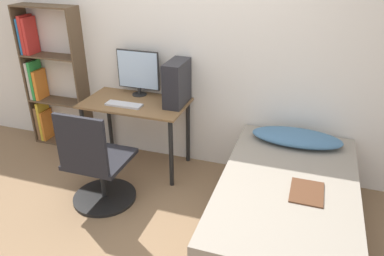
# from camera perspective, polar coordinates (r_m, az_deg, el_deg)

# --- Properties ---
(ground_plane) EXTENTS (14.00, 14.00, 0.00)m
(ground_plane) POSITION_cam_1_polar(r_m,az_deg,el_deg) (3.28, -9.13, -15.95)
(ground_plane) COLOR #846647
(wall_back) EXTENTS (8.00, 0.05, 2.50)m
(wall_back) POSITION_cam_1_polar(r_m,az_deg,el_deg) (3.81, -0.99, 12.07)
(wall_back) COLOR silver
(wall_back) RESTS_ON ground_plane
(desk) EXTENTS (1.06, 0.60, 0.74)m
(desk) POSITION_cam_1_polar(r_m,az_deg,el_deg) (3.89, -8.54, 2.35)
(desk) COLOR brown
(desk) RESTS_ON ground_plane
(bookshelf) EXTENTS (0.71, 0.23, 1.61)m
(bookshelf) POSITION_cam_1_polar(r_m,az_deg,el_deg) (4.63, -21.36, 6.77)
(bookshelf) COLOR brown
(bookshelf) RESTS_ON ground_plane
(office_chair) EXTENTS (0.59, 0.59, 0.96)m
(office_chair) POSITION_cam_1_polar(r_m,az_deg,el_deg) (3.49, -14.22, -6.23)
(office_chair) COLOR black
(office_chair) RESTS_ON ground_plane
(bed) EXTENTS (1.07, 1.85, 0.53)m
(bed) POSITION_cam_1_polar(r_m,az_deg,el_deg) (3.18, 14.01, -11.91)
(bed) COLOR #4C3D2D
(bed) RESTS_ON ground_plane
(pillow) EXTENTS (0.82, 0.36, 0.11)m
(pillow) POSITION_cam_1_polar(r_m,az_deg,el_deg) (3.57, 15.65, -1.41)
(pillow) COLOR teal
(pillow) RESTS_ON bed
(magazine) EXTENTS (0.24, 0.32, 0.01)m
(magazine) POSITION_cam_1_polar(r_m,az_deg,el_deg) (2.93, 17.08, -9.32)
(magazine) COLOR #56331E
(magazine) RESTS_ON bed
(monitor) EXTENTS (0.47, 0.15, 0.48)m
(monitor) POSITION_cam_1_polar(r_m,az_deg,el_deg) (3.95, -8.22, 8.52)
(monitor) COLOR black
(monitor) RESTS_ON desk
(keyboard) EXTENTS (0.37, 0.12, 0.02)m
(keyboard) POSITION_cam_1_polar(r_m,az_deg,el_deg) (3.78, -10.33, 3.52)
(keyboard) COLOR silver
(keyboard) RESTS_ON desk
(pc_tower) EXTENTS (0.17, 0.37, 0.44)m
(pc_tower) POSITION_cam_1_polar(r_m,az_deg,el_deg) (3.69, -2.31, 6.85)
(pc_tower) COLOR #232328
(pc_tower) RESTS_ON desk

